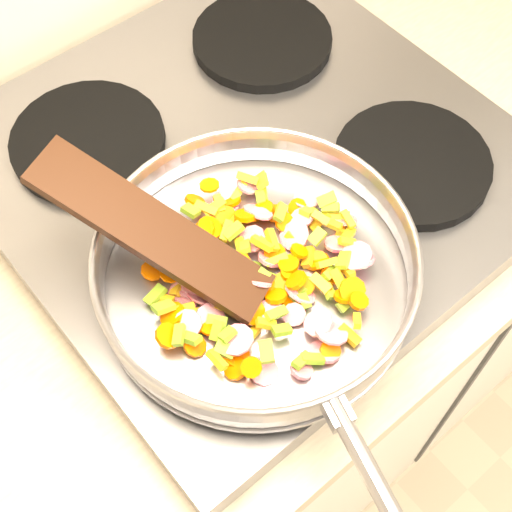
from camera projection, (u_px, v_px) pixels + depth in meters
base_cabinet at (500, 146)px, 1.54m from camera, size 3.00×0.65×0.86m
cooktop at (248, 166)px, 0.89m from camera, size 0.60×0.60×0.04m
grate_fl at (231, 295)px, 0.76m from camera, size 0.19×0.19×0.02m
grate_fr at (412, 163)px, 0.86m from camera, size 0.19×0.19×0.02m
grate_bl at (88, 141)px, 0.87m from camera, size 0.19×0.19×0.02m
grate_br at (262, 39)px, 0.97m from camera, size 0.19×0.19×0.02m
saute_pan at (257, 268)px, 0.73m from camera, size 0.38×0.53×0.06m
vegetable_heap at (254, 270)px, 0.75m from camera, size 0.27×0.26×0.05m
wooden_spatula at (151, 231)px, 0.71m from camera, size 0.15×0.25×0.10m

